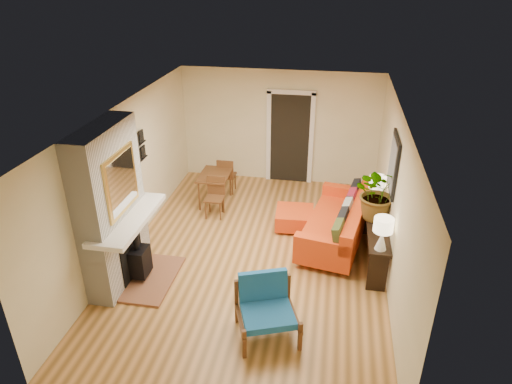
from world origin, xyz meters
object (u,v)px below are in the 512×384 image
sofa (340,223)px  dining_table (218,180)px  ottoman (295,218)px  console_table (376,231)px  lamp_near (383,230)px  blue_chair (266,304)px  houseplant (379,193)px  lamp_far (377,187)px

sofa → dining_table: size_ratio=1.57×
ottoman → console_table: 1.74m
lamp_near → console_table: bearing=90.0°
blue_chair → houseplant: 2.82m
sofa → blue_chair: bearing=-111.6°
lamp_near → houseplant: bearing=90.6°
sofa → lamp_far: bearing=23.6°
ottoman → console_table: (1.46, -0.86, 0.37)m
houseplant → lamp_far: bearing=88.9°
houseplant → dining_table: bearing=156.6°
ottoman → houseplant: (1.45, -0.64, 1.00)m
blue_chair → lamp_far: lamp_far is taller
lamp_near → sofa: bearing=115.4°
sofa → dining_table: sofa is taller
sofa → houseplant: size_ratio=2.48×
console_table → houseplant: bearing=92.6°
console_table → lamp_near: bearing=-90.0°
blue_chair → sofa: bearing=68.4°
ottoman → blue_chair: (-0.11, -2.87, 0.24)m
blue_chair → lamp_far: (1.58, 2.75, 0.61)m
dining_table → houseplant: bearing=-23.4°
lamp_near → houseplant: houseplant is taller
dining_table → lamp_near: lamp_near is taller
ottoman → dining_table: size_ratio=0.50×
dining_table → console_table: dining_table is taller
lamp_far → ottoman: bearing=175.5°
console_table → lamp_near: (0.00, -0.76, 0.49)m
sofa → ottoman: 0.96m
ottoman → lamp_near: lamp_near is taller
lamp_near → houseplant: (-0.01, 0.98, 0.14)m
sofa → blue_chair: (-0.98, -2.49, 0.06)m
sofa → lamp_near: size_ratio=4.42×
lamp_near → lamp_far: bearing=90.0°
blue_chair → lamp_near: size_ratio=1.90×
ottoman → sofa: bearing=-23.3°
console_table → houseplant: size_ratio=1.92×
ottoman → blue_chair: blue_chair is taller
lamp_near → ottoman: bearing=132.0°
sofa → dining_table: bearing=156.9°
ottoman → lamp_far: bearing=-4.5°
houseplant → lamp_near: bearing=-89.4°
houseplant → blue_chair: bearing=-125.2°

